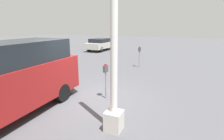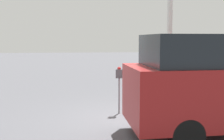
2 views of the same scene
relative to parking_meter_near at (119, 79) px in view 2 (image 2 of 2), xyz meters
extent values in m
plane|color=#4C4C51|center=(0.30, -0.69, -1.03)|extent=(80.00, 80.00, 0.00)
cylinder|color=gray|center=(0.00, 0.00, -0.50)|extent=(0.05, 0.05, 1.06)
cube|color=#47474C|center=(0.00, 0.00, 0.16)|extent=(0.22, 0.14, 0.26)
sphere|color=maroon|center=(0.00, 0.00, 0.31)|extent=(0.11, 0.11, 0.11)
cube|color=beige|center=(1.86, 1.13, -0.76)|extent=(0.44, 0.44, 0.55)
cylinder|color=silver|center=(1.86, 1.13, 1.79)|extent=(0.18, 0.18, 4.55)
cylinder|color=black|center=(0.88, -1.38, -0.70)|extent=(0.68, 0.24, 0.67)
cylinder|color=black|center=(0.93, -2.99, -0.70)|extent=(0.68, 0.24, 0.67)
camera|label=1|loc=(5.75, 2.76, 1.72)|focal=28.00mm
camera|label=2|loc=(-1.13, -8.08, 1.16)|focal=45.00mm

